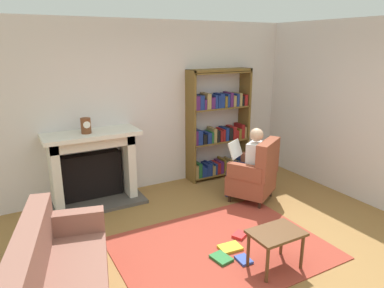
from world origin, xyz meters
name	(u,v)px	position (x,y,z in m)	size (l,w,h in m)	color
ground	(236,262)	(0.00, 0.00, 0.00)	(14.00, 14.00, 0.00)	olive
back_wall	(146,107)	(0.00, 2.55, 1.35)	(5.60, 0.10, 2.70)	silver
side_wall_right	(325,105)	(2.65, 1.25, 1.35)	(0.10, 5.20, 2.70)	silver
area_rug	(221,248)	(0.00, 0.30, 0.01)	(2.40, 1.80, 0.01)	#9F3A2B
fireplace	(93,166)	(-0.98, 2.30, 0.59)	(1.39, 0.64, 1.12)	#4C4742
mantel_clock	(86,126)	(-1.05, 2.20, 1.23)	(0.14, 0.14, 0.22)	brown
bookshelf	(218,127)	(1.26, 2.33, 0.91)	(1.16, 0.32, 1.92)	brown
armchair_reading	(256,174)	(1.20, 1.18, 0.42)	(0.87, 0.86, 0.97)	#331E14
seated_reader	(249,161)	(1.14, 1.28, 0.62)	(0.54, 0.59, 1.14)	white
sofa_floral	(59,286)	(-1.83, 0.08, 0.32)	(1.11, 1.82, 0.85)	#8B5B4D
side_table	(276,237)	(0.29, -0.28, 0.37)	(0.56, 0.39, 0.44)	brown
scattered_books	(232,250)	(0.07, 0.18, 0.03)	(0.69, 0.64, 0.04)	gold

